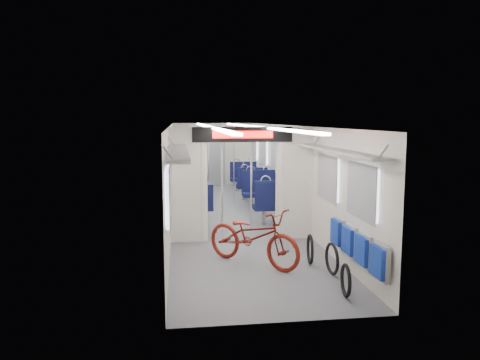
{
  "coord_description": "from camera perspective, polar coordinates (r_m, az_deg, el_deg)",
  "views": [
    {
      "loc": [
        -1.26,
        -11.3,
        2.46
      ],
      "look_at": [
        -0.02,
        -1.86,
        1.21
      ],
      "focal_mm": 35.0,
      "sensor_mm": 36.0,
      "label": 1
    }
  ],
  "objects": [
    {
      "name": "stanchion_far_left",
      "position": [
        13.33,
        -3.81,
        1.83
      ],
      "size": [
        0.04,
        0.04,
        2.3
      ],
      "primitive_type": "cylinder",
      "color": "silver",
      "rests_on": "ground"
    },
    {
      "name": "stanchion_far_right",
      "position": [
        13.31,
        -0.76,
        1.84
      ],
      "size": [
        0.04,
        0.04,
        2.3
      ],
      "primitive_type": "cylinder",
      "color": "silver",
      "rests_on": "ground"
    },
    {
      "name": "carriage",
      "position": [
        11.15,
        -0.97,
        2.55
      ],
      "size": [
        12.0,
        12.02,
        2.31
      ],
      "color": "#515456",
      "rests_on": "ground"
    },
    {
      "name": "stanchion_near_right",
      "position": [
        10.15,
        1.38,
        0.06
      ],
      "size": [
        0.04,
        0.04,
        2.3
      ],
      "primitive_type": "cylinder",
      "color": "silver",
      "rests_on": "ground"
    },
    {
      "name": "seat_bay_far_right",
      "position": [
        15.13,
        0.92,
        0.22
      ],
      "size": [
        0.91,
        2.09,
        1.11
      ],
      "color": "black",
      "rests_on": "ground"
    },
    {
      "name": "seat_bay_near_right",
      "position": [
        11.89,
        3.25,
        -1.64
      ],
      "size": [
        0.96,
        2.33,
        1.18
      ],
      "color": "black",
      "rests_on": "ground"
    },
    {
      "name": "bike_hoop_a",
      "position": [
        6.8,
        12.76,
        -12.04
      ],
      "size": [
        0.1,
        0.48,
        0.47
      ],
      "primitive_type": "torus",
      "rotation": [
        1.57,
        0.0,
        1.47
      ],
      "color": "black",
      "rests_on": "ground"
    },
    {
      "name": "bicycle",
      "position": [
        7.95,
        1.6,
        -6.89
      ],
      "size": [
        1.76,
        1.78,
        0.98
      ],
      "primitive_type": "imported",
      "rotation": [
        0.0,
        0.0,
        0.77
      ],
      "color": "maroon",
      "rests_on": "ground"
    },
    {
      "name": "seat_bay_near_left",
      "position": [
        11.67,
        -5.79,
        -2.08
      ],
      "size": [
        0.89,
        1.97,
        1.07
      ],
      "color": "black",
      "rests_on": "ground"
    },
    {
      "name": "flip_bench",
      "position": [
        7.28,
        13.98,
        -7.72
      ],
      "size": [
        0.12,
        2.08,
        0.48
      ],
      "color": "gray",
      "rests_on": "carriage"
    },
    {
      "name": "bike_hoop_b",
      "position": [
        7.65,
        11.14,
        -9.57
      ],
      "size": [
        0.08,
        0.52,
        0.52
      ],
      "primitive_type": "torus",
      "rotation": [
        1.57,
        0.0,
        1.62
      ],
      "color": "black",
      "rests_on": "ground"
    },
    {
      "name": "bike_hoop_c",
      "position": [
        8.13,
        8.54,
        -8.51
      ],
      "size": [
        0.11,
        0.52,
        0.51
      ],
      "primitive_type": "torus",
      "rotation": [
        1.57,
        0.0,
        1.45
      ],
      "color": "black",
      "rests_on": "ground"
    },
    {
      "name": "seat_bay_far_left",
      "position": [
        15.2,
        -6.2,
        0.28
      ],
      "size": [
        0.95,
        2.24,
        1.15
      ],
      "color": "black",
      "rests_on": "ground"
    },
    {
      "name": "stanchion_near_left",
      "position": [
        9.84,
        -2.2,
        -0.17
      ],
      "size": [
        0.05,
        0.05,
        2.3
      ],
      "primitive_type": "cylinder",
      "color": "silver",
      "rests_on": "ground"
    }
  ]
}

